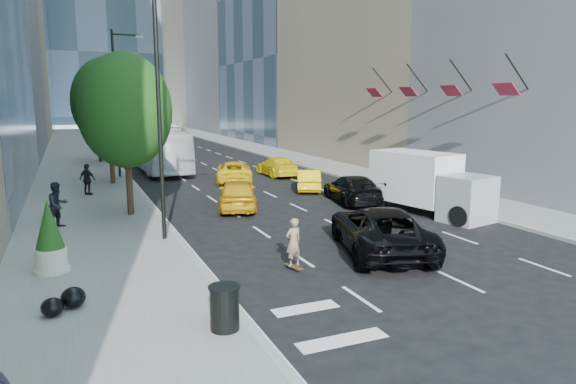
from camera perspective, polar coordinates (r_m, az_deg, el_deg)
name	(u,v)px	position (r m, az deg, el deg)	size (l,w,h in m)	color
ground	(363,250)	(19.16, 8.30, -6.45)	(160.00, 160.00, 0.00)	black
sidewalk_left	(79,166)	(45.94, -22.18, 2.69)	(6.00, 120.00, 0.15)	slate
sidewalk_right	(290,156)	(49.97, 0.17, 3.98)	(4.00, 120.00, 0.15)	slate
tower_right_far	(217,9)	(119.56, -7.93, 19.46)	(20.00, 24.00, 50.00)	#7F7558
lamp_near	(163,90)	(19.91, -13.72, 10.95)	(2.13, 0.22, 10.00)	black
lamp_far	(118,95)	(37.77, -18.37, 10.21)	(2.13, 0.22, 10.00)	black
tree_near	(125,111)	(24.75, -17.62, 8.60)	(4.20, 4.20, 7.46)	black
tree_mid	(108,102)	(34.71, -19.34, 9.38)	(4.50, 4.50, 7.99)	black
tree_far	(97,110)	(47.69, -20.42, 8.54)	(3.90, 3.90, 6.92)	black
traffic_signal	(102,112)	(55.73, -20.00, 8.30)	(2.48, 0.53, 5.20)	black
facade_flags	(430,88)	(32.70, 15.55, 11.09)	(1.85, 13.30, 2.05)	black
skateboarder	(293,246)	(16.70, 0.61, -5.97)	(0.58, 0.38, 1.60)	#7E684E
black_sedan_lincoln	(380,229)	(18.88, 10.20, -4.11)	(2.79, 6.05, 1.68)	black
black_sedan_mercedes	(352,189)	(27.79, 7.16, 0.34)	(2.08, 5.11, 1.48)	black
taxi_a	(237,194)	(26.04, -5.64, -0.20)	(1.85, 4.60, 1.57)	#D2920B
taxi_b	(309,180)	(31.43, 2.30, 1.37)	(1.37, 3.92, 1.29)	yellow
taxi_c	(234,171)	(34.97, -6.03, 2.28)	(2.28, 4.94, 1.37)	yellow
taxi_d	(277,166)	(37.48, -1.24, 2.86)	(1.92, 4.73, 1.37)	yellow
city_bus	(159,149)	(41.60, -14.16, 4.70)	(2.88, 12.30, 3.43)	silver
box_truck	(427,183)	(25.78, 15.22, 0.98)	(3.42, 6.45, 2.93)	silver
pedestrian_a	(58,205)	(23.54, -24.21, -1.32)	(0.94, 0.73, 1.94)	black
pedestrian_b	(87,179)	(31.08, -21.39, 1.31)	(1.04, 0.43, 1.78)	black
trash_can	(225,309)	(12.32, -7.05, -12.75)	(0.68, 0.68, 1.02)	black
planter_shrub	(50,238)	(17.57, -24.97, -4.64)	(0.95, 0.95, 2.29)	beige
garbage_bags	(65,301)	(14.48, -23.53, -11.07)	(1.08, 1.04, 0.53)	black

